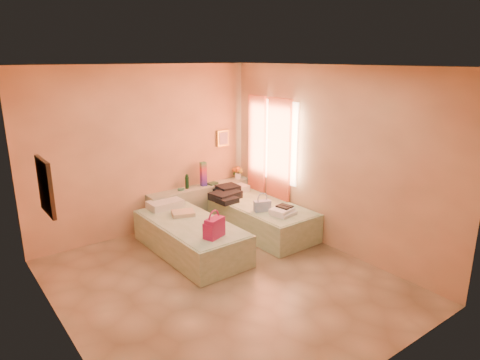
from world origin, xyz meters
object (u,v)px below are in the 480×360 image
(water_bottle, at_px, (187,182))
(towel_stack, at_px, (283,212))
(bed_left, at_px, (190,237))
(headboard_ledge, at_px, (202,203))
(magenta_handbag, at_px, (214,227))
(flower_vase, at_px, (238,171))
(bed_right, at_px, (260,217))
(blue_handbag, at_px, (262,206))
(green_book, at_px, (213,183))

(water_bottle, bearing_deg, towel_stack, -66.23)
(water_bottle, relative_size, towel_stack, 0.70)
(bed_left, height_order, water_bottle, water_bottle)
(headboard_ledge, xyz_separation_m, magenta_handbag, (-0.88, -1.74, 0.32))
(flower_vase, bearing_deg, towel_stack, -101.95)
(bed_right, bearing_deg, headboard_ledge, 115.90)
(bed_left, relative_size, blue_handbag, 7.38)
(headboard_ledge, relative_size, green_book, 11.45)
(magenta_handbag, height_order, towel_stack, magenta_handbag)
(magenta_handbag, bearing_deg, green_book, 37.25)
(magenta_handbag, xyz_separation_m, blue_handbag, (1.20, 0.40, -0.05))
(magenta_handbag, bearing_deg, bed_right, 6.39)
(water_bottle, distance_m, towel_stack, 1.88)
(green_book, distance_m, flower_vase, 0.62)
(headboard_ledge, distance_m, flower_vase, 0.96)
(water_bottle, height_order, magenta_handbag, water_bottle)
(flower_vase, height_order, blue_handbag, flower_vase)
(flower_vase, distance_m, magenta_handbag, 2.46)
(green_book, bearing_deg, towel_stack, -93.21)
(green_book, xyz_separation_m, towel_stack, (0.25, -1.66, -0.11))
(bed_right, distance_m, blue_handbag, 0.49)
(blue_handbag, distance_m, towel_stack, 0.37)
(flower_vase, bearing_deg, bed_right, -106.61)
(magenta_handbag, relative_size, towel_stack, 0.86)
(flower_vase, bearing_deg, bed_left, -148.04)
(bed_right, xyz_separation_m, blue_handbag, (-0.20, -0.29, 0.34))
(headboard_ledge, bearing_deg, magenta_handbag, -116.69)
(bed_right, xyz_separation_m, magenta_handbag, (-1.40, -0.69, 0.39))
(bed_left, height_order, blue_handbag, blue_handbag)
(headboard_ledge, distance_m, water_bottle, 0.52)
(headboard_ledge, xyz_separation_m, blue_handbag, (0.32, -1.34, 0.26))
(headboard_ledge, distance_m, blue_handbag, 1.41)
(bed_left, distance_m, water_bottle, 1.34)
(green_book, distance_m, blue_handbag, 1.33)
(blue_handbag, height_order, towel_stack, blue_handbag)
(bed_left, relative_size, towel_stack, 5.71)
(blue_handbag, bearing_deg, green_book, 113.01)
(bed_left, xyz_separation_m, magenta_handbag, (-0.02, -0.69, 0.39))
(bed_left, xyz_separation_m, blue_handbag, (1.18, -0.29, 0.34))
(bed_right, bearing_deg, blue_handbag, -125.14)
(green_book, bearing_deg, bed_left, -148.34)
(water_bottle, height_order, green_book, water_bottle)
(flower_vase, xyz_separation_m, towel_stack, (-0.36, -1.68, -0.24))
(flower_vase, bearing_deg, blue_handbag, -110.91)
(bed_left, bearing_deg, towel_stack, -25.48)
(headboard_ledge, distance_m, green_book, 0.42)
(headboard_ledge, relative_size, water_bottle, 8.36)
(green_book, relative_size, towel_stack, 0.51)
(bed_right, bearing_deg, bed_left, 179.33)
(bed_right, distance_m, water_bottle, 1.44)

